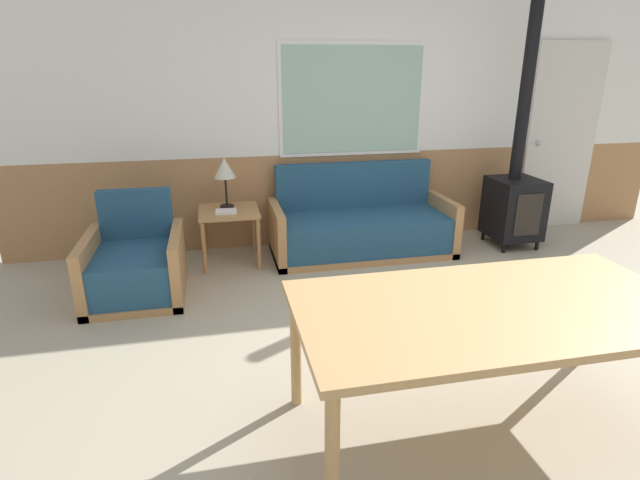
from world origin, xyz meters
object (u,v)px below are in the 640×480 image
object	(u,v)px
armchair	(136,267)
wood_stove	(515,191)
table_lamp	(225,170)
dining_table	(493,316)
side_table	(229,218)
couch	(361,228)

from	to	relation	value
armchair	wood_stove	size ratio (longest dim) A/B	0.34
table_lamp	dining_table	xyz separation A→B (m)	(1.18, -2.80, -0.22)
armchair	table_lamp	bearing A→B (deg)	30.44
armchair	side_table	size ratio (longest dim) A/B	1.53
couch	wood_stove	bearing A→B (deg)	-3.93
couch	dining_table	bearing A→B (deg)	-93.10
couch	side_table	bearing A→B (deg)	179.41
armchair	table_lamp	distance (m)	1.23
armchair	wood_stove	bearing A→B (deg)	-3.15
side_table	armchair	bearing A→B (deg)	-144.27
side_table	dining_table	size ratio (longest dim) A/B	0.29
table_lamp	couch	bearing A→B (deg)	-4.82
armchair	side_table	xyz separation A→B (m)	(0.80, 0.58, 0.20)
couch	side_table	size ratio (longest dim) A/B	3.23
table_lamp	wood_stove	size ratio (longest dim) A/B	0.19
armchair	table_lamp	xyz separation A→B (m)	(0.79, 0.67, 0.65)
wood_stove	dining_table	bearing A→B (deg)	-124.56
armchair	table_lamp	size ratio (longest dim) A/B	1.79
table_lamp	wood_stove	bearing A→B (deg)	-4.33
couch	table_lamp	distance (m)	1.47
side_table	table_lamp	world-z (taller)	table_lamp
side_table	wood_stove	bearing A→B (deg)	-2.44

